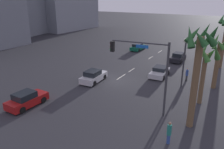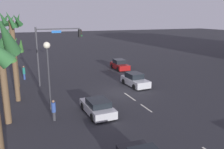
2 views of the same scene
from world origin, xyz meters
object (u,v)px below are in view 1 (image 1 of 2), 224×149
Objects in this scene: traffic_signal at (147,65)px; palm_tree_3 at (219,52)px; car_0 at (93,76)px; streetlamp at (185,53)px; palm_tree_1 at (206,61)px; car_2 at (178,57)px; car_4 at (138,47)px; car_3 at (27,100)px; pedestrian_1 at (187,74)px; pedestrian_0 at (169,132)px; palm_tree_2 at (199,57)px; car_1 at (160,72)px.

palm_tree_3 is (-9.44, 4.91, -0.21)m from traffic_signal.
streetlamp is at bearing 109.84° from car_0.
traffic_signal is at bearing -43.40° from palm_tree_1.
car_2 is 0.99× the size of car_4.
palm_tree_1 is at bearing -8.15° from palm_tree_3.
pedestrian_1 reaches higher than car_3.
pedestrian_0 reaches higher than car_2.
car_4 is at bearing -141.18° from streetlamp.
pedestrian_0 is 0.21× the size of palm_tree_2.
traffic_signal is 10.97m from pedestrian_1.
car_2 is 11.91m from palm_tree_3.
pedestrian_1 is at bearing 140.81° from car_3.
car_2 is at bearing -163.04° from palm_tree_2.
palm_tree_1 reaches higher than streetlamp.
palm_tree_1 reaches higher than pedestrian_0.
car_0 is at bearing -88.77° from palm_tree_1.
palm_tree_2 reaches higher than streetlamp.
palm_tree_2 is (8.14, 2.65, 1.80)m from streetlamp.
car_1 is 5.51m from streetlamp.
palm_tree_3 is (13.37, 15.47, 3.74)m from car_4.
pedestrian_1 is at bearing -173.04° from pedestrian_0.
pedestrian_0 is (7.77, 11.82, 0.27)m from car_0.
car_0 is 11.24m from streetlamp.
car_2 is 2.41× the size of pedestrian_1.
palm_tree_3 reaches higher than streetlamp.
palm_tree_1 is (5.78, 2.60, 3.57)m from pedestrian_1.
palm_tree_1 is at bearing 121.61° from car_3.
car_4 is at bearing -179.84° from car_3.
palm_tree_2 reaches higher than car_2.
palm_tree_3 is at bearing 115.93° from streetlamp.
palm_tree_3 reaches higher than pedestrian_1.
traffic_signal is (4.16, 8.55, 3.88)m from car_0.
car_0 is 16.08m from car_2.
car_1 is 11.15m from traffic_signal.
palm_tree_1 is at bearing 46.57° from car_1.
car_0 is 10.27m from traffic_signal.
car_1 is 9.28m from palm_tree_1.
streetlamp is at bearing -141.52° from palm_tree_1.
car_1 is 0.66× the size of palm_tree_1.
streetlamp reaches higher than car_1.
car_4 is (-12.57, -8.62, 0.02)m from car_1.
pedestrian_0 is 0.29× the size of palm_tree_1.
car_3 is at bearing -20.83° from car_2.
streetlamp is (10.89, 3.15, 3.47)m from car_2.
palm_tree_3 is (-13.05, 1.63, 3.40)m from pedestrian_0.
streetlamp is (-7.79, 1.52, -0.44)m from traffic_signal.
palm_tree_1 is at bearing 24.22° from pedestrian_1.
car_3 is 19.11m from pedestrian_1.
palm_tree_1 is (5.81, 6.13, 3.85)m from car_1.
car_1 is 2.48× the size of pedestrian_1.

